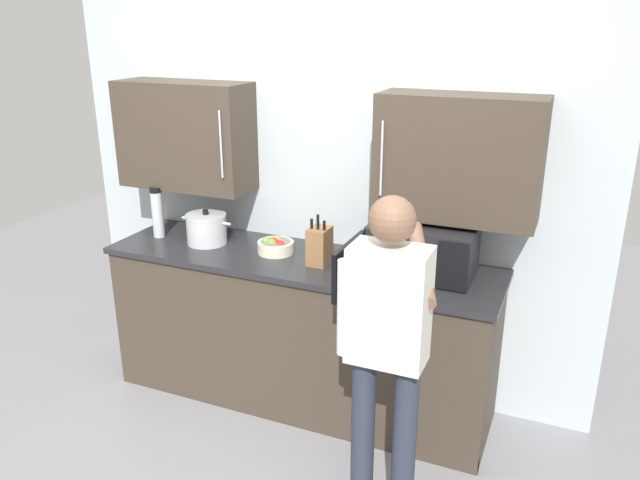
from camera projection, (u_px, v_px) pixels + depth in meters
name	position (u px, v px, depth m)	size (l,w,h in m)	color
ground_plane	(253.00, 457.00, 3.43)	(9.11, 9.11, 0.00)	gray
back_wall_tiled	(320.00, 162.00, 3.76)	(3.39, 0.44, 2.83)	#B2BCC1
counter_unit	(301.00, 330.00, 3.83)	(2.36, 0.65, 0.95)	#3D3328
microwave_oven	(416.00, 250.00, 3.39)	(0.58, 0.75, 0.28)	black
fruit_bowl	(275.00, 246.00, 3.74)	(0.22, 0.22, 0.10)	beige
knife_block	(319.00, 246.00, 3.55)	(0.11, 0.15, 0.30)	brown
stock_pot	(207.00, 229.00, 3.88)	(0.35, 0.25, 0.22)	#B7BABF
thermos_flask	(157.00, 212.00, 3.97)	(0.08, 0.08, 0.33)	#B7BABF
person_figure	(387.00, 337.00, 2.73)	(0.44, 0.59, 1.61)	#282D3D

